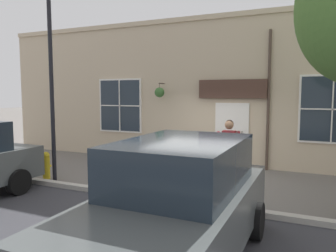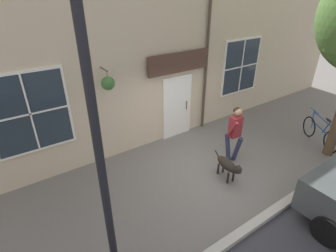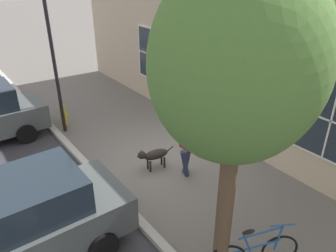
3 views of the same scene
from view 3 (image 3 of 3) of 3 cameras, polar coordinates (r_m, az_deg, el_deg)
ground_plane at (r=9.52m, az=-0.08°, el=-6.07°), size 90.00×90.00×0.00m
storefront_facade at (r=9.94m, az=10.97°, el=10.74°), size 0.95×18.00×4.98m
pedestrian_walking at (r=8.43m, az=3.25°, el=-2.58°), size 0.52×0.55×1.72m
dog_on_leash at (r=8.95m, az=-2.51°, el=-5.06°), size 1.12×0.39×0.68m
street_tree_by_curb at (r=4.63m, az=12.11°, el=9.48°), size 2.59×2.33×5.38m
parked_car_mid_block at (r=6.80m, az=-25.18°, el=-15.51°), size 4.30×1.95×1.75m
street_lamp at (r=10.60m, az=-20.01°, el=15.37°), size 0.32×0.32×5.15m
fire_hydrant at (r=11.92m, az=-17.77°, el=1.92°), size 0.34×0.20×0.77m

